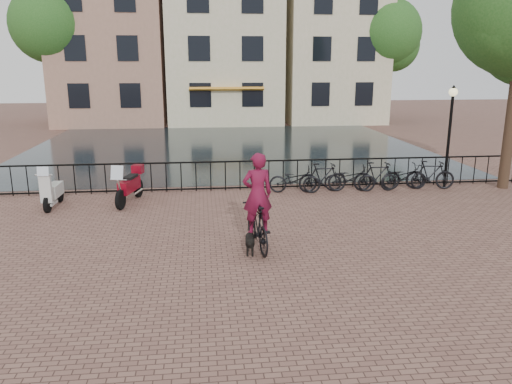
{
  "coord_description": "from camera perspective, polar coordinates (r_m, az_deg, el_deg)",
  "views": [
    {
      "loc": [
        -1.29,
        -8.65,
        4.22
      ],
      "look_at": [
        0.0,
        3.0,
        1.2
      ],
      "focal_mm": 35.0,
      "sensor_mm": 36.0,
      "label": 1
    }
  ],
  "objects": [
    {
      "name": "dog",
      "position": [
        11.43,
        -0.69,
        -5.86
      ],
      "size": [
        0.32,
        0.78,
        0.51
      ],
      "rotation": [
        0.0,
        0.0,
        -0.09
      ],
      "color": "black",
      "rests_on": "ground"
    },
    {
      "name": "parked_bike_2",
      "position": [
        17.23,
        10.69,
        1.55
      ],
      "size": [
        1.79,
        0.85,
        0.9
      ],
      "primitive_type": "imported",
      "rotation": [
        0.0,
        0.0,
        1.42
      ],
      "color": "black",
      "rests_on": "ground"
    },
    {
      "name": "parked_bike_1",
      "position": [
        16.97,
        7.62,
        1.64
      ],
      "size": [
        1.68,
        0.53,
        1.0
      ],
      "primitive_type": "imported",
      "rotation": [
        0.0,
        0.0,
        1.61
      ],
      "color": "black",
      "rests_on": "ground"
    },
    {
      "name": "lamp_post",
      "position": [
        18.43,
        21.35,
        7.72
      ],
      "size": [
        0.3,
        0.3,
        3.45
      ],
      "color": "black",
      "rests_on": "ground"
    },
    {
      "name": "tree_far_left",
      "position": [
        37.04,
        -22.57,
        17.27
      ],
      "size": [
        5.04,
        5.04,
        9.27
      ],
      "color": "black",
      "rests_on": "ground"
    },
    {
      "name": "ground",
      "position": [
        9.71,
        1.99,
        -11.31
      ],
      "size": [
        100.0,
        100.0,
        0.0
      ],
      "primitive_type": "plane",
      "color": "brown",
      "rests_on": "ground"
    },
    {
      "name": "scooter",
      "position": [
        16.2,
        -22.26,
        0.81
      ],
      "size": [
        0.48,
        1.53,
        1.41
      ],
      "rotation": [
        0.0,
        0.0,
        -0.03
      ],
      "color": "silver",
      "rests_on": "ground"
    },
    {
      "name": "parked_bike_4",
      "position": [
        17.87,
        16.53,
        1.66
      ],
      "size": [
        1.77,
        0.79,
        0.9
      ],
      "primitive_type": "imported",
      "rotation": [
        0.0,
        0.0,
        1.69
      ],
      "color": "black",
      "rests_on": "ground"
    },
    {
      "name": "canal_house_mid",
      "position": [
        38.73,
        -3.83,
        16.88
      ],
      "size": [
        8.0,
        9.5,
        11.8
      ],
      "color": "#BDBB8F",
      "rests_on": "ground"
    },
    {
      "name": "parked_bike_5",
      "position": [
        18.25,
        19.29,
        1.86
      ],
      "size": [
        1.71,
        0.7,
        1.0
      ],
      "primitive_type": "imported",
      "rotation": [
        0.0,
        0.0,
        1.43
      ],
      "color": "black",
      "rests_on": "ground"
    },
    {
      "name": "cyclist",
      "position": [
        11.5,
        0.16,
        -1.74
      ],
      "size": [
        0.91,
        2.01,
        2.67
      ],
      "rotation": [
        0.0,
        0.0,
        3.27
      ],
      "color": "black",
      "rests_on": "ground"
    },
    {
      "name": "canal_water",
      "position": [
        26.33,
        -3.44,
        5.18
      ],
      "size": [
        20.0,
        20.0,
        0.0
      ],
      "primitive_type": "plane",
      "color": "black",
      "rests_on": "ground"
    },
    {
      "name": "railing",
      "position": [
        17.11,
        -1.84,
        1.89
      ],
      "size": [
        20.0,
        0.05,
        1.02
      ],
      "color": "black",
      "rests_on": "ground"
    },
    {
      "name": "motorcycle",
      "position": [
        15.93,
        -14.31,
        1.18
      ],
      "size": [
        0.92,
        1.99,
        1.38
      ],
      "rotation": [
        0.0,
        0.0,
        -0.24
      ],
      "color": "maroon",
      "rests_on": "ground"
    },
    {
      "name": "parked_bike_0",
      "position": [
        16.78,
        4.46,
        1.41
      ],
      "size": [
        1.79,
        0.87,
        0.9
      ],
      "primitive_type": "imported",
      "rotation": [
        0.0,
        0.0,
        1.41
      ],
      "color": "black",
      "rests_on": "ground"
    },
    {
      "name": "tree_far_right",
      "position": [
        38.11,
        14.78,
        17.18
      ],
      "size": [
        4.76,
        4.76,
        8.76
      ],
      "color": "black",
      "rests_on": "ground"
    },
    {
      "name": "canal_house_right",
      "position": [
        39.95,
        8.28,
        17.77
      ],
      "size": [
        7.0,
        9.0,
        13.3
      ],
      "color": "#BEB68D",
      "rests_on": "ground"
    },
    {
      "name": "parked_bike_3",
      "position": [
        17.52,
        13.67,
        1.76
      ],
      "size": [
        1.68,
        0.52,
        1.0
      ],
      "primitive_type": "imported",
      "rotation": [
        0.0,
        0.0,
        1.6
      ],
      "color": "black",
      "rests_on": "ground"
    },
    {
      "name": "canal_house_left",
      "position": [
        39.21,
        -16.15,
        17.08
      ],
      "size": [
        7.5,
        9.0,
        12.8
      ],
      "color": "#916954",
      "rests_on": "ground"
    }
  ]
}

